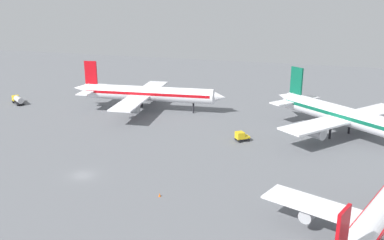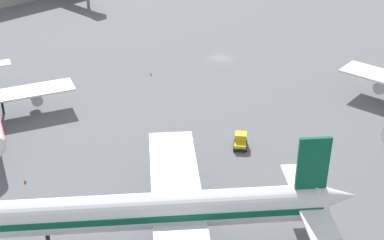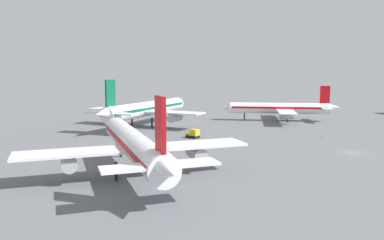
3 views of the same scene
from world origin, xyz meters
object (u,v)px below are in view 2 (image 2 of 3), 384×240
Objects in this scene: baggage_tug at (241,141)px; safety_cone_near_gate at (151,74)px; airplane_at_gate at (167,210)px; safety_cone_mid_apron at (25,181)px.

safety_cone_near_gate is at bearing 37.25° from baggage_tug.
airplane_at_gate is 67.24× the size of safety_cone_near_gate.
safety_cone_near_gate and safety_cone_mid_apron have the same top height.
airplane_at_gate is at bearing 161.71° from baggage_tug.
baggage_tug is 6.25× the size of safety_cone_mid_apron.
airplane_at_gate is at bearing 51.22° from safety_cone_near_gate.
safety_cone_mid_apron is at bearing -36.54° from airplane_at_gate.
baggage_tug is at bearing -120.40° from airplane_at_gate.
baggage_tug is at bearing 75.40° from safety_cone_near_gate.
baggage_tug is 34.45m from safety_cone_mid_apron.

